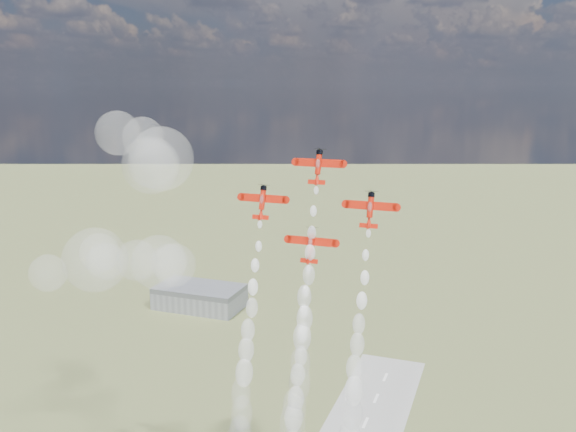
# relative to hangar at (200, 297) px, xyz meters

# --- Properties ---
(hangar) EXTENTS (50.00, 28.00, 13.00)m
(hangar) POSITION_rel_hangar_xyz_m (0.00, 0.00, 0.00)
(hangar) COLOR gray
(hangar) RESTS_ON ground
(plane_lead) EXTENTS (10.63, 4.27, 7.41)m
(plane_lead) POSITION_rel_hangar_xyz_m (126.95, -178.57, 105.46)
(plane_lead) COLOR red
(plane_lead) RESTS_ON ground
(plane_left) EXTENTS (10.63, 4.27, 7.41)m
(plane_left) POSITION_rel_hangar_xyz_m (115.00, -180.95, 97.43)
(plane_left) COLOR red
(plane_left) RESTS_ON ground
(plane_right) EXTENTS (10.63, 4.27, 7.41)m
(plane_right) POSITION_rel_hangar_xyz_m (138.91, -180.95, 97.43)
(plane_right) COLOR red
(plane_right) RESTS_ON ground
(plane_slot) EXTENTS (10.63, 4.27, 7.41)m
(plane_slot) POSITION_rel_hangar_xyz_m (126.95, -183.34, 89.41)
(plane_slot) COLOR red
(plane_slot) RESTS_ON ground
(smoke_trail_lead) EXTENTS (5.54, 16.75, 50.09)m
(smoke_trail_lead) POSITION_rel_hangar_xyz_m (126.91, -190.99, 63.15)
(smoke_trail_lead) COLOR white
(smoke_trail_lead) RESTS_ON plane_lead
(smoke_trail_left) EXTENTS (5.29, 17.63, 51.20)m
(smoke_trail_left) POSITION_rel_hangar_xyz_m (115.05, -193.58, 54.89)
(smoke_trail_left) COLOR white
(smoke_trail_left) RESTS_ON plane_left
(smoke_trail_right) EXTENTS (5.46, 17.46, 50.25)m
(smoke_trail_right) POSITION_rel_hangar_xyz_m (139.12, -193.63, 55.00)
(smoke_trail_right) COLOR white
(smoke_trail_right) RESTS_ON plane_right
(drifted_smoke_cloud) EXTENTS (53.93, 35.94, 54.88)m
(drifted_smoke_cloud) POSITION_rel_hangar_xyz_m (61.75, -152.26, 84.81)
(drifted_smoke_cloud) COLOR white
(drifted_smoke_cloud) RESTS_ON ground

